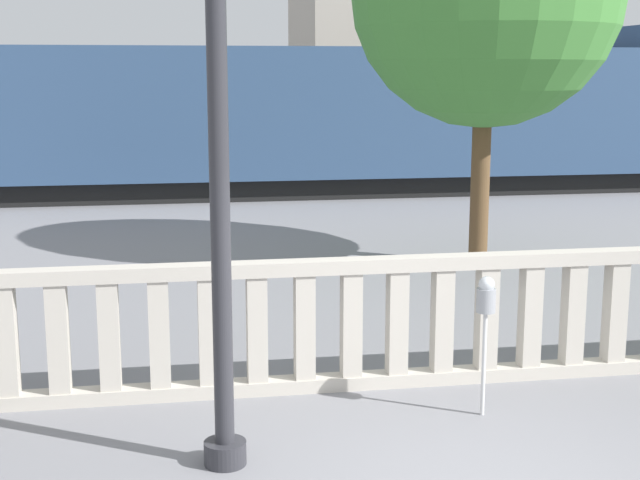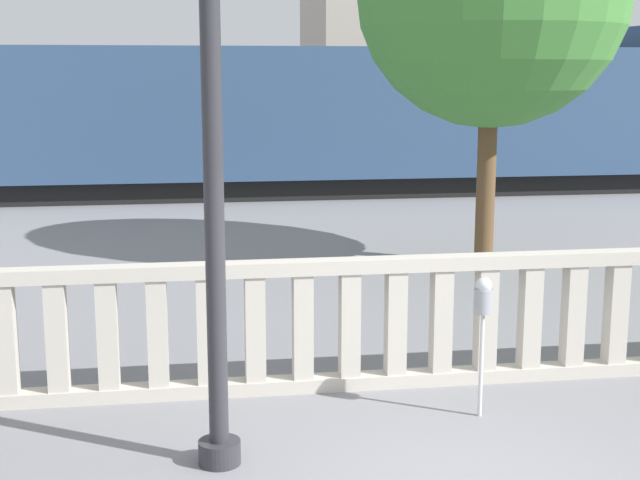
{
  "view_description": "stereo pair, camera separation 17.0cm",
  "coord_description": "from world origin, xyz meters",
  "views": [
    {
      "loc": [
        -2.27,
        -5.95,
        3.24
      ],
      "look_at": [
        -0.64,
        3.66,
        1.38
      ],
      "focal_mm": 50.0,
      "sensor_mm": 36.0,
      "label": 1
    },
    {
      "loc": [
        -2.1,
        -5.98,
        3.24
      ],
      "look_at": [
        -0.64,
        3.66,
        1.38
      ],
      "focal_mm": 50.0,
      "sensor_mm": 36.0,
      "label": 2
    }
  ],
  "objects": [
    {
      "name": "lamppost",
      "position": [
        -1.88,
        1.05,
        3.08
      ],
      "size": [
        0.36,
        0.36,
        5.96
      ],
      "color": "#2D2D33",
      "rests_on": "ground"
    },
    {
      "name": "building_block",
      "position": [
        7.78,
        27.23,
        4.83
      ],
      "size": [
        10.31,
        6.72,
        9.65
      ],
      "color": "#ADA393",
      "rests_on": "ground"
    },
    {
      "name": "parking_meter",
      "position": [
        0.61,
        1.73,
        1.09
      ],
      "size": [
        0.18,
        0.18,
        1.36
      ],
      "color": "silver",
      "rests_on": "ground"
    },
    {
      "name": "balustrade",
      "position": [
        -0.0,
        2.66,
        0.68
      ],
      "size": [
        12.48,
        0.24,
        1.37
      ],
      "color": "#BCB5A8",
      "rests_on": "ground"
    },
    {
      "name": "train_near",
      "position": [
        2.88,
        17.29,
        2.01
      ],
      "size": [
        20.7,
        2.92,
        4.43
      ],
      "color": "black",
      "rests_on": "ground"
    }
  ]
}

